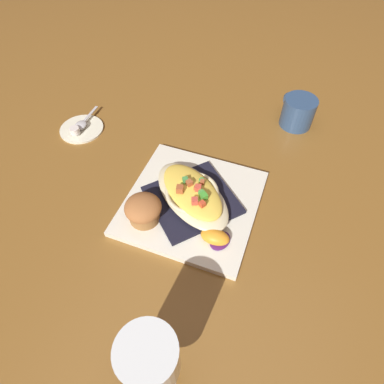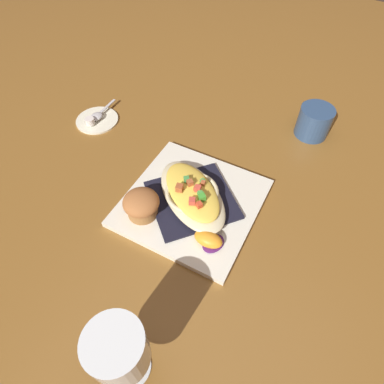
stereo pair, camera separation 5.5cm
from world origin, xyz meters
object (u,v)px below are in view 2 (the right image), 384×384
at_px(square_plate, 192,203).
at_px(muffin, 141,204).
at_px(gratin_dish, 192,193).
at_px(orange_garnish, 209,240).
at_px(stemmed_glass, 118,351).
at_px(creamer_saucer, 97,119).
at_px(coffee_mug, 313,123).
at_px(spoon, 97,116).
at_px(creamer_cup_0, 90,121).

bearing_deg(square_plate, muffin, 135.10).
xyz_separation_m(gratin_dish, orange_garnish, (-0.08, -0.08, -0.01)).
relative_size(gratin_dish, stemmed_glass, 1.60).
bearing_deg(muffin, orange_garnish, -89.84).
xyz_separation_m(muffin, creamer_saucer, (0.20, 0.28, -0.04)).
distance_m(square_plate, coffee_mug, 0.39).
bearing_deg(square_plate, spoon, 69.75).
relative_size(muffin, coffee_mug, 0.74).
relative_size(coffee_mug, stemmed_glass, 0.69).
distance_m(muffin, orange_garnish, 0.15).
height_order(square_plate, spoon, spoon).
bearing_deg(spoon, creamer_cup_0, -179.54).
bearing_deg(orange_garnish, coffee_mug, -11.43).
relative_size(square_plate, creamer_saucer, 2.43).
xyz_separation_m(muffin, coffee_mug, (0.43, -0.24, -0.01)).
relative_size(orange_garnish, creamer_cup_0, 2.68).
height_order(gratin_dish, stemmed_glass, stemmed_glass).
height_order(square_plate, coffee_mug, coffee_mug).
bearing_deg(coffee_mug, square_plate, 154.96).
relative_size(stemmed_glass, creamer_saucer, 1.29).
distance_m(spoon, creamer_cup_0, 0.03).
bearing_deg(creamer_saucer, orange_garnish, -114.99).
relative_size(square_plate, gratin_dish, 1.17).
bearing_deg(coffee_mug, stemmed_glass, 171.43).
xyz_separation_m(gratin_dish, creamer_cup_0, (0.10, 0.36, -0.02)).
bearing_deg(gratin_dish, muffin, 135.00).
xyz_separation_m(square_plate, orange_garnish, (-0.08, -0.08, 0.02)).
bearing_deg(stemmed_glass, creamer_cup_0, 44.37).
distance_m(orange_garnish, creamer_saucer, 0.48).
relative_size(coffee_mug, creamer_cup_0, 4.17).
bearing_deg(creamer_cup_0, creamer_saucer, 0.46).
bearing_deg(creamer_cup_0, orange_garnish, -112.20).
relative_size(muffin, stemmed_glass, 0.51).
bearing_deg(creamer_saucer, coffee_mug, -67.00).
distance_m(muffin, creamer_saucer, 0.35).
xyz_separation_m(muffin, spoon, (0.21, 0.28, -0.03)).
height_order(muffin, creamer_cup_0, muffin).
bearing_deg(creamer_saucer, square_plate, -109.64).
height_order(square_plate, creamer_saucer, square_plate).
relative_size(orange_garnish, coffee_mug, 0.64).
xyz_separation_m(gratin_dish, muffin, (-0.08, 0.08, 0.00)).
height_order(spoon, creamer_cup_0, creamer_cup_0).
bearing_deg(muffin, creamer_cup_0, 57.80).
xyz_separation_m(orange_garnish, stemmed_glass, (-0.25, 0.02, 0.07)).
bearing_deg(creamer_saucer, gratin_dish, -109.66).
bearing_deg(spoon, square_plate, -110.25).
height_order(gratin_dish, coffee_mug, coffee_mug).
relative_size(gratin_dish, orange_garnish, 3.63).
height_order(muffin, orange_garnish, muffin).
distance_m(muffin, stemmed_glass, 0.29).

